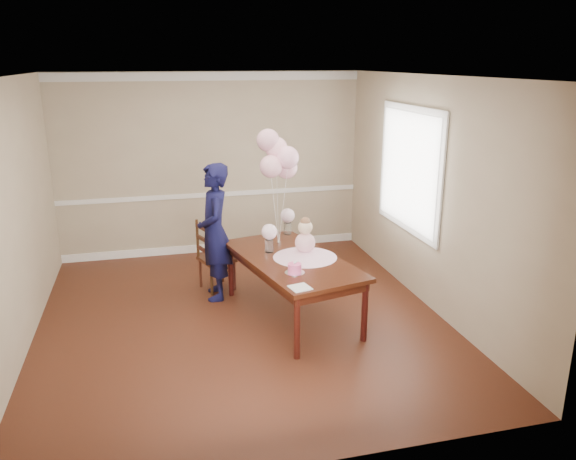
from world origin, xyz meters
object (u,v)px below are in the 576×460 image
at_px(birthday_cake, 295,268).
at_px(woman, 215,232).
at_px(dining_table_top, 292,260).
at_px(dining_chair_seat, 217,259).

distance_m(birthday_cake, woman, 1.42).
distance_m(dining_table_top, woman, 1.11).
xyz_separation_m(birthday_cake, woman, (-0.68, 1.24, 0.07)).
bearing_deg(dining_chair_seat, dining_table_top, -74.56).
bearing_deg(woman, dining_chair_seat, 173.20).
relative_size(dining_chair_seat, woman, 0.23).
bearing_deg(woman, dining_table_top, 47.17).
xyz_separation_m(dining_table_top, birthday_cake, (-0.09, -0.46, 0.08)).
bearing_deg(dining_table_top, woman, 121.61).
distance_m(dining_table_top, birthday_cake, 0.48).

